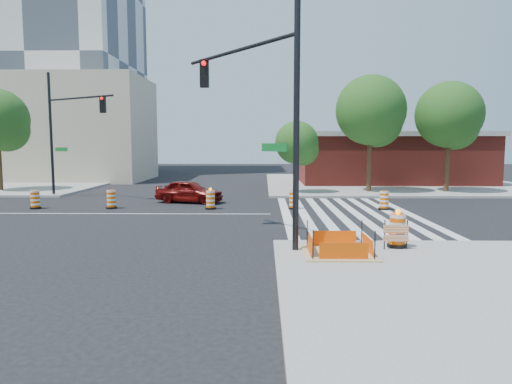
# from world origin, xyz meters

# --- Properties ---
(ground) EXTENTS (120.00, 120.00, 0.00)m
(ground) POSITION_xyz_m (0.00, 0.00, 0.00)
(ground) COLOR black
(ground) RESTS_ON ground
(sidewalk_ne) EXTENTS (22.00, 22.00, 0.15)m
(sidewalk_ne) POSITION_xyz_m (18.00, 18.00, 0.07)
(sidewalk_ne) COLOR gray
(sidewalk_ne) RESTS_ON ground
(crosswalk_east) EXTENTS (6.75, 13.50, 0.01)m
(crosswalk_east) POSITION_xyz_m (10.95, 0.00, 0.01)
(crosswalk_east) COLOR silver
(crosswalk_east) RESTS_ON ground
(lane_centerline) EXTENTS (14.00, 0.12, 0.01)m
(lane_centerline) POSITION_xyz_m (0.00, 0.00, 0.01)
(lane_centerline) COLOR silver
(lane_centerline) RESTS_ON ground
(excavation_pit) EXTENTS (2.20, 2.20, 0.90)m
(excavation_pit) POSITION_xyz_m (9.00, -9.00, 0.22)
(excavation_pit) COLOR tan
(excavation_pit) RESTS_ON ground
(brick_storefront) EXTENTS (16.50, 8.50, 4.60)m
(brick_storefront) POSITION_xyz_m (18.00, 18.00, 2.32)
(brick_storefront) COLOR maroon
(brick_storefront) RESTS_ON ground
(beige_midrise) EXTENTS (14.00, 10.00, 10.00)m
(beige_midrise) POSITION_xyz_m (-12.00, 22.00, 5.00)
(beige_midrise) COLOR #BEAF91
(beige_midrise) RESTS_ON ground
(red_coupe) EXTENTS (4.37, 2.61, 1.39)m
(red_coupe) POSITION_xyz_m (2.12, 4.51, 0.70)
(red_coupe) COLOR #580907
(red_coupe) RESTS_ON ground
(signal_pole_se) EXTENTS (4.22, 5.33, 8.79)m
(signal_pole_se) POSITION_xyz_m (6.55, -7.04, 5.37)
(signal_pole_se) COLOR black
(signal_pole_se) RESTS_ON ground
(signal_pole_nw) EXTENTS (5.42, 3.21, 8.16)m
(signal_pole_nw) POSITION_xyz_m (-6.24, 6.87, 5.00)
(signal_pole_nw) COLOR black
(signal_pole_nw) RESTS_ON ground
(pit_drum) EXTENTS (0.65, 0.65, 1.28)m
(pit_drum) POSITION_xyz_m (11.08, -8.06, 0.68)
(pit_drum) COLOR black
(pit_drum) RESTS_ON ground
(barricade) EXTENTS (0.82, 0.07, 0.96)m
(barricade) POSITION_xyz_m (10.94, -8.38, 0.68)
(barricade) COLOR #E85904
(barricade) RESTS_ON ground
(tree_north_c) EXTENTS (3.11, 3.05, 5.18)m
(tree_north_c) POSITION_xyz_m (9.01, 9.27, 3.48)
(tree_north_c) COLOR #382314
(tree_north_c) RESTS_ON ground
(tree_north_d) EXTENTS (4.98, 4.98, 8.46)m
(tree_north_d) POSITION_xyz_m (14.32, 10.09, 5.68)
(tree_north_d) COLOR #382314
(tree_north_d) RESTS_ON ground
(tree_north_e) EXTENTS (4.71, 4.71, 8.01)m
(tree_north_e) POSITION_xyz_m (19.91, 10.12, 5.38)
(tree_north_e) COLOR #382314
(tree_north_e) RESTS_ON ground
(median_drum_1) EXTENTS (0.60, 0.60, 1.02)m
(median_drum_1) POSITION_xyz_m (-5.98, 1.75, 0.48)
(median_drum_1) COLOR black
(median_drum_1) RESTS_ON ground
(median_drum_2) EXTENTS (0.60, 0.60, 1.02)m
(median_drum_2) POSITION_xyz_m (-1.80, 1.90, 0.48)
(median_drum_2) COLOR black
(median_drum_2) RESTS_ON ground
(median_drum_3) EXTENTS (0.60, 0.60, 1.18)m
(median_drum_3) POSITION_xyz_m (3.73, 1.75, 0.49)
(median_drum_3) COLOR black
(median_drum_3) RESTS_ON ground
(median_drum_4) EXTENTS (0.60, 0.60, 1.02)m
(median_drum_4) POSITION_xyz_m (8.29, 1.93, 0.48)
(median_drum_4) COLOR black
(median_drum_4) RESTS_ON ground
(median_drum_5) EXTENTS (0.60, 0.60, 1.02)m
(median_drum_5) POSITION_xyz_m (13.19, 1.68, 0.48)
(median_drum_5) COLOR black
(median_drum_5) RESTS_ON ground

